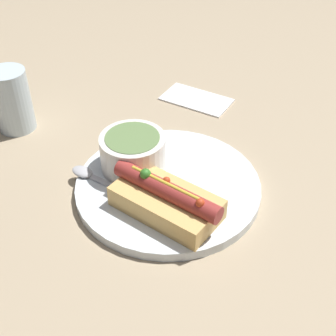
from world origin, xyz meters
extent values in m
plane|color=tan|center=(0.00, 0.00, 0.00)|extent=(4.00, 4.00, 0.00)
cylinder|color=white|center=(0.00, 0.00, 0.01)|extent=(0.27, 0.27, 0.02)
cube|color=#DBAD60|center=(0.00, -0.06, 0.03)|extent=(0.16, 0.14, 0.03)
cylinder|color=#9E332D|center=(0.00, -0.06, 0.05)|extent=(0.15, 0.11, 0.02)
sphere|color=#C63F1E|center=(0.04, -0.09, 0.06)|extent=(0.01, 0.01, 0.01)
sphere|color=#C63F1E|center=(0.00, -0.05, 0.06)|extent=(0.01, 0.01, 0.01)
sphere|color=#387A28|center=(-0.03, -0.04, 0.07)|extent=(0.02, 0.02, 0.02)
cylinder|color=gold|center=(0.00, -0.06, 0.06)|extent=(0.10, 0.07, 0.01)
cylinder|color=silver|center=(-0.05, 0.03, 0.04)|extent=(0.10, 0.10, 0.06)
cylinder|color=#66844C|center=(-0.05, 0.03, 0.07)|extent=(0.08, 0.08, 0.01)
cube|color=#B7B7BC|center=(-0.05, -0.03, 0.02)|extent=(0.13, 0.08, 0.00)
ellipsoid|color=#B7B7BC|center=(-0.13, 0.02, 0.02)|extent=(0.04, 0.04, 0.01)
cylinder|color=silver|center=(-0.27, 0.16, 0.05)|extent=(0.06, 0.06, 0.11)
cube|color=white|center=(0.04, 0.26, 0.00)|extent=(0.15, 0.12, 0.01)
camera|label=1|loc=(0.02, -0.52, 0.47)|focal=50.00mm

